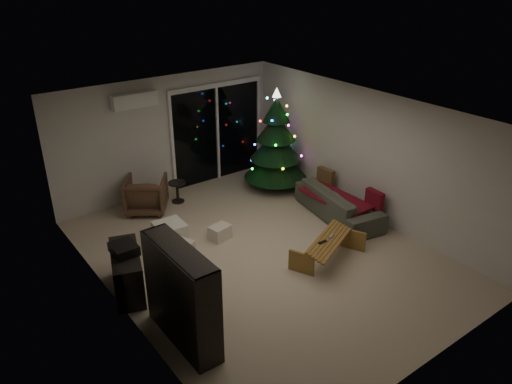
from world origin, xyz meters
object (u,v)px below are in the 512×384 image
Objects in this scene: coffee_table at (328,250)px; christmas_tree at (276,140)px; armchair at (146,195)px; sofa at (339,203)px; bookshelf at (170,300)px; media_cabinet at (127,272)px.

coffee_table is 0.57× the size of christmas_tree.
christmas_tree reaches higher than coffee_table.
armchair is 0.39× the size of sofa.
armchair is at bearing 91.03° from coffee_table.
bookshelf is 1.11× the size of coffee_table.
media_cabinet is 4.54m from christmas_tree.
armchair is at bearing 77.11° from media_cabinet.
armchair is (1.39, 2.26, 0.02)m from media_cabinet.
sofa reaches higher than coffee_table.
armchair reaches higher than media_cabinet.
media_cabinet is at bearing -158.62° from christmas_tree.
christmas_tree is at bearing 40.06° from media_cabinet.
sofa is (4.30, -0.19, -0.05)m from media_cabinet.
sofa is at bearing 175.17° from armchair.
bookshelf is 3.09m from coffee_table.
coffee_table is at bearing 139.26° from sofa.
christmas_tree is (1.13, 2.83, 0.91)m from coffee_table.
bookshelf is at bearing 116.41° from sofa.
coffee_table is (1.65, -3.47, -0.16)m from armchair.
media_cabinet is at bearing 134.00° from coffee_table.
christmas_tree is at bearing -157.53° from armchair.
sofa is (4.30, 1.23, -0.40)m from bookshelf.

